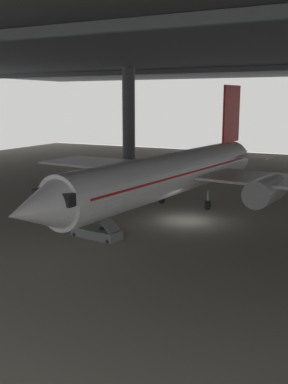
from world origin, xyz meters
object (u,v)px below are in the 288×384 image
(airplane_main, at_px, (173,174))
(crew_worker_by_stairs, at_px, (101,213))
(baggage_tug, at_px, (144,186))
(boarding_stairs, at_px, (96,228))

(airplane_main, relative_size, crew_worker_by_stairs, 22.16)
(airplane_main, xyz_separation_m, baggage_tug, (-6.68, 7.30, -2.98))
(boarding_stairs, distance_m, baggage_tug, 18.26)
(crew_worker_by_stairs, bearing_deg, airplane_main, 64.39)
(airplane_main, distance_m, boarding_stairs, 10.83)
(airplane_main, relative_size, baggage_tug, 16.77)
(boarding_stairs, relative_size, crew_worker_by_stairs, 2.77)
(crew_worker_by_stairs, height_order, baggage_tug, crew_worker_by_stairs)
(crew_worker_by_stairs, relative_size, baggage_tug, 0.76)
(baggage_tug, bearing_deg, crew_worker_by_stairs, -77.17)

